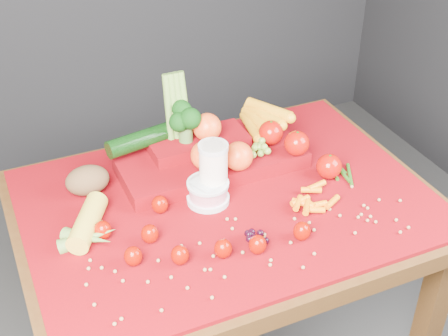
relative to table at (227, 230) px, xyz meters
name	(u,v)px	position (x,y,z in m)	size (l,w,h in m)	color
table	(227,230)	(0.00, 0.00, 0.00)	(1.10, 0.80, 0.75)	#351D0C
red_cloth	(227,201)	(0.00, 0.00, 0.10)	(1.05, 0.75, 0.01)	#6E0308
milk_glass	(213,170)	(-0.03, 0.02, 0.20)	(0.08, 0.08, 0.17)	white
yogurt_bowl	(208,191)	(-0.05, 0.01, 0.14)	(0.11, 0.11, 0.06)	silver
strawberry_scatter	(188,237)	(-0.16, -0.13, 0.13)	(0.48, 0.28, 0.05)	#9B0700
dark_grape_cluster	(256,237)	(0.00, -0.18, 0.12)	(0.06, 0.05, 0.03)	black
soybean_scatter	(261,244)	(0.00, -0.20, 0.11)	(0.84, 0.24, 0.01)	#AE7B4B
corn_ear	(88,233)	(-0.38, -0.01, 0.13)	(0.25, 0.26, 0.06)	yellow
potato	(87,180)	(-0.33, 0.18, 0.15)	(0.12, 0.09, 0.08)	#503422
baby_carrot_pile	(310,199)	(0.19, -0.11, 0.12)	(0.17, 0.17, 0.03)	orange
green_bean_pile	(338,170)	(0.34, -0.01, 0.11)	(0.14, 0.12, 0.01)	#235212
produce_mound	(217,148)	(0.04, 0.16, 0.17)	(0.59, 0.35, 0.27)	#6E0308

